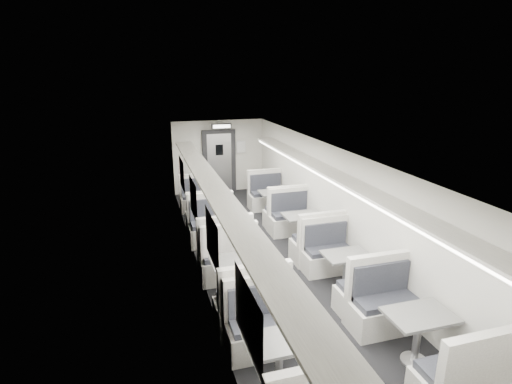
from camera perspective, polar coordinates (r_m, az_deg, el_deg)
room at (r=7.77m, az=3.28°, el=-3.71°), size 3.24×12.24×2.64m
booth_left_a at (r=11.12m, az=-7.86°, el=-2.02°), size 0.97×1.98×1.06m
booth_left_b at (r=8.74m, az=-5.29°, el=-7.01°), size 1.11×2.24×1.20m
booth_left_c at (r=7.21m, az=-2.52°, el=-12.40°), size 1.13×2.30×1.23m
booth_left_d at (r=5.52m, az=3.33°, el=-23.31°), size 1.03×2.10×1.12m
booth_right_a at (r=11.10m, az=2.79°, el=-1.75°), size 1.06×2.15×1.15m
booth_right_b at (r=9.38m, az=6.70°, el=-5.38°), size 1.08×2.20×1.18m
booth_right_c at (r=7.73m, az=12.67°, el=-10.99°), size 1.03×2.08×1.11m
booth_right_d at (r=6.29m, az=22.02°, el=-18.71°), size 1.10×2.23×1.19m
passenger at (r=10.47m, az=-6.13°, el=-1.12°), size 0.55×0.40×1.42m
window_a at (r=10.61m, az=-10.53°, el=2.54°), size 0.02×1.18×0.84m
window_b at (r=8.51m, az=-8.93°, el=-0.98°), size 0.02×1.18×0.84m
window_c at (r=6.47m, az=-6.29°, el=-6.77°), size 0.02×1.18×0.84m
window_d at (r=4.58m, az=-1.15°, el=-17.52°), size 0.02×1.18×0.84m
luggage_rack_left at (r=6.96m, az=-5.50°, el=-0.04°), size 0.46×10.40×0.09m
luggage_rack_right at (r=7.79m, az=12.78°, el=1.46°), size 0.46×10.40×0.09m
vestibule_door at (r=13.33m, az=-5.26°, el=4.32°), size 1.10×0.13×2.10m
exit_sign at (r=12.64m, az=-4.98°, el=9.35°), size 0.62×0.12×0.16m
wall_notice at (r=13.39m, az=-2.13°, el=6.45°), size 0.32×0.02×0.40m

